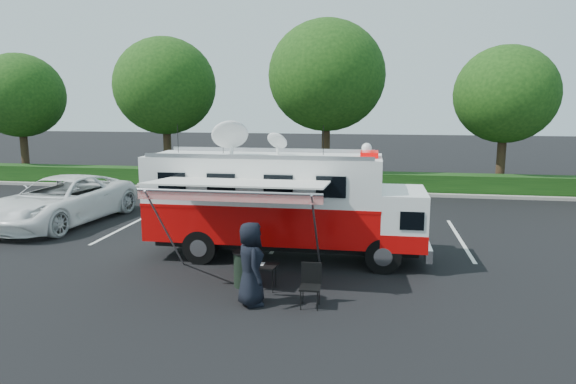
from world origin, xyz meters
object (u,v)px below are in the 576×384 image
object	(u,v)px
trash_bin	(245,268)
folding_table	(262,266)
command_truck	(283,202)
white_suv	(63,223)

from	to	relation	value
trash_bin	folding_table	bearing A→B (deg)	-18.59
command_truck	folding_table	size ratio (longest dim) A/B	10.05
white_suv	folding_table	distance (m)	10.64
command_truck	trash_bin	distance (m)	2.87
white_suv	folding_table	bearing A→B (deg)	-24.98
white_suv	trash_bin	size ratio (longest dim) A/B	7.06
white_suv	trash_bin	world-z (taller)	trash_bin
white_suv	trash_bin	distance (m)	10.14
command_truck	folding_table	world-z (taller)	command_truck
command_truck	folding_table	distance (m)	2.92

